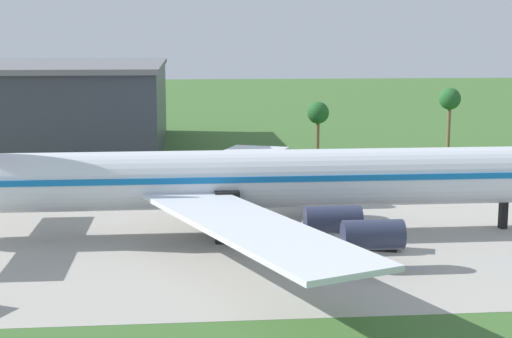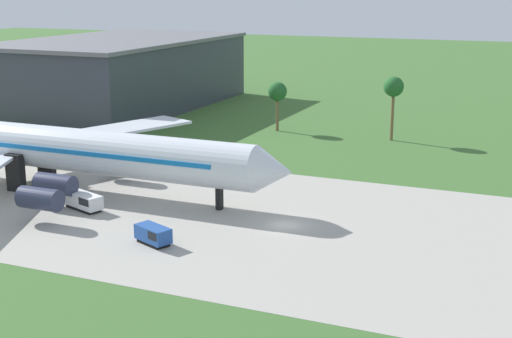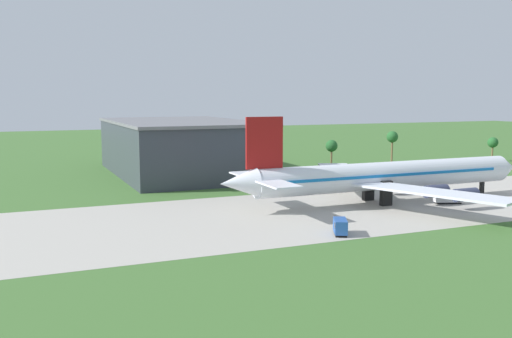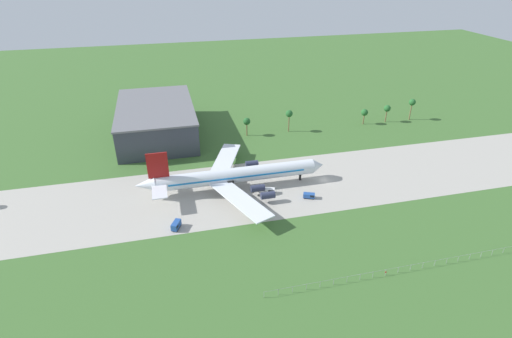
{
  "view_description": "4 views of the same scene",
  "coord_description": "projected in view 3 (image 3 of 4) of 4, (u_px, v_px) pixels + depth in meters",
  "views": [
    {
      "loc": [
        -42.94,
        -74.63,
        19.8
      ],
      "look_at": [
        -35.68,
        2.55,
        6.72
      ],
      "focal_mm": 55.0,
      "sensor_mm": 36.0,
      "label": 1
    },
    {
      "loc": [
        27.42,
        -73.95,
        27.26
      ],
      "look_at": [
        -4.74,
        2.55,
        5.72
      ],
      "focal_mm": 50.0,
      "sensor_mm": 36.0,
      "label": 2
    },
    {
      "loc": [
        -109.05,
        -96.54,
        22.44
      ],
      "look_at": [
        -66.61,
        2.55,
        8.64
      ],
      "focal_mm": 40.0,
      "sensor_mm": 36.0,
      "label": 3
    },
    {
      "loc": [
        -60.44,
        -129.7,
        81.34
      ],
      "look_at": [
        -27.5,
        5.0,
        6.0
      ],
      "focal_mm": 28.0,
      "sensor_mm": 36.0,
      "label": 4
    }
  ],
  "objects": [
    {
      "name": "jet_airliner",
      "position": [
        384.0,
        176.0,
        120.61
      ],
      "size": [
        73.84,
        62.49,
        18.57
      ],
      "color": "silver",
      "rests_on": "ground_plane"
    },
    {
      "name": "baggage_tug",
      "position": [
        449.0,
        198.0,
        119.72
      ],
      "size": [
        6.28,
        3.86,
        2.09
      ],
      "color": "black",
      "rests_on": "ground_plane"
    },
    {
      "name": "catering_van",
      "position": [
        340.0,
        227.0,
        92.51
      ],
      "size": [
        3.78,
        4.94,
        2.59
      ],
      "color": "black",
      "rests_on": "ground_plane"
    },
    {
      "name": "palm_tree_row",
      "position": [
        464.0,
        139.0,
        191.21
      ],
      "size": [
        95.71,
        3.6,
        11.81
      ],
      "color": "brown",
      "rests_on": "ground_plane"
    },
    {
      "name": "terminal_building",
      "position": [
        180.0,
        147.0,
        165.33
      ],
      "size": [
        36.72,
        61.2,
        15.47
      ],
      "color": "#333842",
      "rests_on": "ground_plane"
    }
  ]
}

